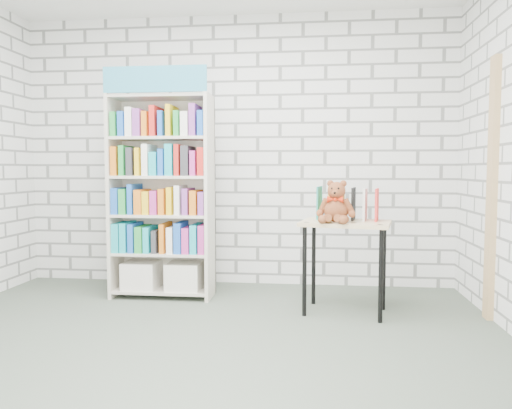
# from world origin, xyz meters

# --- Properties ---
(ground) EXTENTS (4.50, 4.50, 0.00)m
(ground) POSITION_xyz_m (0.00, 0.00, 0.00)
(ground) COLOR #465144
(ground) RESTS_ON ground
(room_shell) EXTENTS (4.52, 4.02, 2.81)m
(room_shell) POSITION_xyz_m (0.00, 0.00, 1.78)
(room_shell) COLOR silver
(room_shell) RESTS_ON ground
(bookshelf) EXTENTS (0.95, 0.37, 2.13)m
(bookshelf) POSITION_xyz_m (-0.60, 1.36, 0.97)
(bookshelf) COLOR beige
(bookshelf) RESTS_ON ground
(display_table) EXTENTS (0.81, 0.63, 0.78)m
(display_table) POSITION_xyz_m (1.08, 1.00, 0.67)
(display_table) COLOR tan
(display_table) RESTS_ON ground
(table_books) EXTENTS (0.54, 0.32, 0.30)m
(table_books) POSITION_xyz_m (1.10, 1.11, 0.93)
(table_books) COLOR teal
(table_books) RESTS_ON display_table
(teddy_bear) EXTENTS (0.32, 0.31, 0.35)m
(teddy_bear) POSITION_xyz_m (0.99, 0.90, 0.92)
(teddy_bear) COLOR brown
(teddy_bear) RESTS_ON display_table
(door_trim) EXTENTS (0.05, 0.12, 2.10)m
(door_trim) POSITION_xyz_m (2.23, 0.95, 1.05)
(door_trim) COLOR tan
(door_trim) RESTS_ON ground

